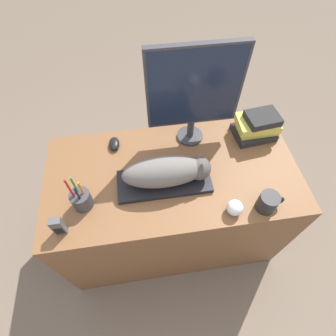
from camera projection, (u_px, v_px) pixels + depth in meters
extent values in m
plane|color=#6B5B4C|center=(179.00, 275.00, 1.74)|extent=(12.00, 12.00, 0.00)
cube|color=brown|center=(172.00, 206.00, 1.62)|extent=(1.28, 0.65, 0.74)
cube|color=black|center=(164.00, 182.00, 1.27)|extent=(0.45, 0.18, 0.02)
ellipsoid|color=#66605B|center=(164.00, 172.00, 1.20)|extent=(0.39, 0.15, 0.14)
sphere|color=#4C4742|center=(199.00, 168.00, 1.22)|extent=(0.11, 0.11, 0.11)
cone|color=#4C4742|center=(202.00, 167.00, 1.16)|extent=(0.04, 0.04, 0.04)
cone|color=#4C4742|center=(199.00, 157.00, 1.19)|extent=(0.04, 0.04, 0.04)
cylinder|color=#333338|center=(190.00, 136.00, 1.44)|extent=(0.14, 0.14, 0.02)
cylinder|color=#333338|center=(191.00, 127.00, 1.39)|extent=(0.04, 0.04, 0.12)
cube|color=#333338|center=(195.00, 88.00, 1.18)|extent=(0.45, 0.03, 0.42)
cube|color=#192338|center=(195.00, 89.00, 1.17)|extent=(0.42, 0.01, 0.39)
ellipsoid|color=black|center=(114.00, 144.00, 1.40)|extent=(0.06, 0.09, 0.03)
cylinder|color=black|center=(268.00, 202.00, 1.16)|extent=(0.09, 0.09, 0.10)
torus|color=black|center=(277.00, 201.00, 1.17)|extent=(0.07, 0.01, 0.07)
cylinder|color=#38383D|center=(82.00, 200.00, 1.17)|extent=(0.09, 0.09, 0.09)
cylinder|color=orange|center=(82.00, 191.00, 1.13)|extent=(0.01, 0.01, 0.14)
cylinder|color=#338C38|center=(76.00, 188.00, 1.12)|extent=(0.01, 0.01, 0.16)
cylinder|color=#B21E1E|center=(71.00, 192.00, 1.10)|extent=(0.01, 0.01, 0.19)
cylinder|color=black|center=(79.00, 197.00, 1.11)|extent=(0.01, 0.01, 0.14)
sphere|color=silver|center=(235.00, 208.00, 1.16)|extent=(0.07, 0.07, 0.07)
cube|color=#4C4C51|center=(58.00, 226.00, 1.09)|extent=(0.05, 0.03, 0.11)
cube|color=black|center=(59.00, 231.00, 1.10)|extent=(0.03, 0.00, 0.05)
cube|color=black|center=(253.00, 132.00, 1.44)|extent=(0.23, 0.18, 0.04)
cube|color=#CCC14C|center=(258.00, 128.00, 1.41)|extent=(0.21, 0.12, 0.04)
cube|color=#CCC14C|center=(257.00, 123.00, 1.38)|extent=(0.22, 0.15, 0.04)
cube|color=black|center=(263.00, 118.00, 1.35)|extent=(0.18, 0.15, 0.04)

